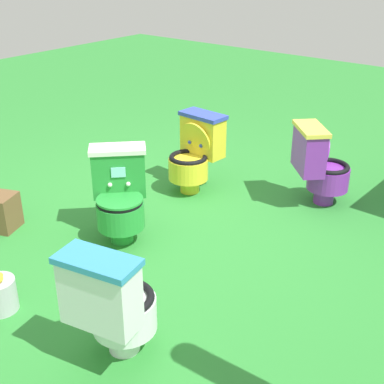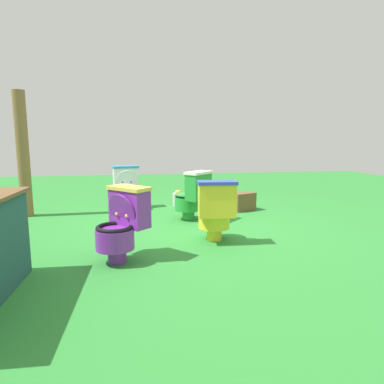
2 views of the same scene
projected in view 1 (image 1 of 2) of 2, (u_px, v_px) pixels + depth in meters
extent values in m
plane|color=#2D8433|center=(171.00, 216.00, 4.59)|extent=(14.00, 14.00, 0.00)
cylinder|color=yellow|center=(190.00, 184.00, 5.00)|extent=(0.19, 0.19, 0.14)
cylinder|color=yellow|center=(188.00, 168.00, 4.92)|extent=(0.40, 0.40, 0.20)
torus|color=black|center=(188.00, 157.00, 4.87)|extent=(0.38, 0.38, 0.04)
cylinder|color=#3347B2|center=(188.00, 163.00, 4.89)|extent=(0.26, 0.26, 0.01)
cube|color=yellow|center=(203.00, 136.00, 4.94)|extent=(0.22, 0.42, 0.37)
cube|color=#3347B2|center=(203.00, 115.00, 4.85)|extent=(0.24, 0.45, 0.04)
cube|color=#8CE0E5|center=(196.00, 134.00, 4.85)|extent=(0.02, 0.11, 0.08)
cylinder|color=yellow|center=(196.00, 140.00, 4.88)|extent=(0.12, 0.36, 0.35)
sphere|color=#3347B2|center=(201.00, 146.00, 4.84)|extent=(0.04, 0.04, 0.04)
sphere|color=#3347B2|center=(190.00, 142.00, 4.93)|extent=(0.04, 0.04, 0.04)
cylinder|color=green|center=(122.00, 233.00, 4.18)|extent=(0.25, 0.25, 0.14)
cylinder|color=green|center=(121.00, 215.00, 4.09)|extent=(0.52, 0.52, 0.20)
torus|color=black|center=(120.00, 202.00, 4.04)|extent=(0.50, 0.50, 0.04)
cylinder|color=white|center=(120.00, 208.00, 4.06)|extent=(0.34, 0.34, 0.01)
cube|color=green|center=(119.00, 173.00, 4.15)|extent=(0.42, 0.42, 0.37)
cube|color=white|center=(117.00, 149.00, 4.07)|extent=(0.46, 0.46, 0.04)
cube|color=#8CE0E5|center=(118.00, 172.00, 4.04)|extent=(0.08, 0.08, 0.08)
cylinder|color=green|center=(120.00, 199.00, 4.03)|extent=(0.51, 0.51, 0.02)
sphere|color=white|center=(128.00, 184.00, 4.09)|extent=(0.04, 0.04, 0.04)
sphere|color=white|center=(110.00, 185.00, 4.07)|extent=(0.04, 0.04, 0.04)
cylinder|color=white|center=(124.00, 339.00, 3.07)|extent=(0.21, 0.21, 0.14)
cylinder|color=white|center=(124.00, 314.00, 3.01)|extent=(0.44, 0.44, 0.20)
torus|color=black|center=(123.00, 297.00, 2.96)|extent=(0.42, 0.42, 0.04)
cylinder|color=#338CBF|center=(124.00, 305.00, 2.98)|extent=(0.28, 0.28, 0.01)
cube|color=white|center=(100.00, 294.00, 2.73)|extent=(0.27, 0.44, 0.37)
cube|color=#338CBF|center=(97.00, 261.00, 2.65)|extent=(0.30, 0.47, 0.04)
cube|color=#8CE0E5|center=(111.00, 276.00, 2.79)|extent=(0.03, 0.11, 0.08)
cylinder|color=white|center=(111.00, 287.00, 2.82)|extent=(0.16, 0.36, 0.35)
sphere|color=#338CBF|center=(102.00, 288.00, 2.87)|extent=(0.04, 0.04, 0.04)
sphere|color=#338CBF|center=(123.00, 295.00, 2.81)|extent=(0.04, 0.04, 0.04)
cylinder|color=purple|center=(324.00, 195.00, 4.79)|extent=(0.25, 0.25, 0.14)
cylinder|color=purple|center=(328.00, 178.00, 4.72)|extent=(0.52, 0.52, 0.20)
torus|color=black|center=(329.00, 166.00, 4.67)|extent=(0.50, 0.50, 0.04)
cylinder|color=#EACC4C|center=(329.00, 172.00, 4.70)|extent=(0.34, 0.34, 0.01)
cube|color=purple|center=(309.00, 151.00, 4.59)|extent=(0.43, 0.42, 0.37)
cube|color=#EACC4C|center=(311.00, 129.00, 4.50)|extent=(0.46, 0.46, 0.04)
cube|color=#8CE0E5|center=(321.00, 145.00, 4.58)|extent=(0.08, 0.08, 0.08)
cylinder|color=purple|center=(320.00, 152.00, 4.61)|extent=(0.31, 0.31, 0.35)
sphere|color=#EACC4C|center=(318.00, 153.00, 4.68)|extent=(0.04, 0.04, 0.04)
sphere|color=#EACC4C|center=(323.00, 159.00, 4.56)|extent=(0.04, 0.04, 0.04)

